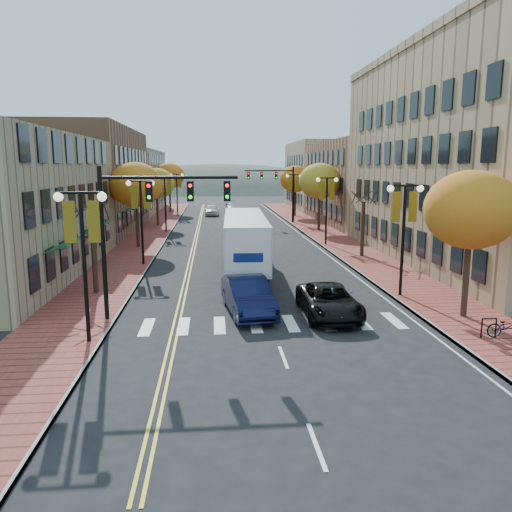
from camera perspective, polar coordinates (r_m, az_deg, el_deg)
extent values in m
plane|color=black|center=(20.75, 2.35, -9.46)|extent=(200.00, 200.00, 0.00)
cube|color=brown|center=(52.73, -11.99, 2.43)|extent=(4.00, 85.00, 0.15)
cube|color=brown|center=(53.59, 7.50, 2.69)|extent=(4.00, 85.00, 0.15)
cube|color=brown|center=(57.26, -19.82, 8.11)|extent=(12.00, 24.00, 11.00)
cube|color=#9E8966|center=(81.70, -15.34, 8.25)|extent=(12.00, 26.00, 9.50)
cube|color=#997F5B|center=(41.16, 26.17, 9.89)|extent=(15.00, 28.00, 15.00)
cube|color=brown|center=(64.91, 14.08, 8.13)|extent=(15.00, 24.00, 10.00)
cube|color=#9E8966|center=(86.00, 9.30, 9.06)|extent=(15.00, 20.00, 11.00)
cylinder|color=#382619|center=(28.53, -18.01, 0.15)|extent=(0.28, 0.28, 4.20)
cylinder|color=#382619|center=(44.08, -13.43, 4.20)|extent=(0.28, 0.28, 4.90)
ellipsoid|color=orange|center=(43.89, -13.58, 7.92)|extent=(4.48, 4.48, 3.81)
cylinder|color=#382619|center=(59.90, -11.21, 5.63)|extent=(0.28, 0.28, 4.55)
ellipsoid|color=gold|center=(59.76, -11.30, 8.15)|extent=(4.16, 4.16, 3.54)
cylinder|color=#382619|center=(77.77, -9.81, 6.85)|extent=(0.28, 0.28, 5.04)
ellipsoid|color=orange|center=(77.66, -9.87, 9.02)|extent=(4.61, 4.61, 3.92)
cylinder|color=#382619|center=(24.71, 22.95, -1.24)|extent=(0.28, 0.28, 4.55)
ellipsoid|color=orange|center=(24.36, 23.38, 4.87)|extent=(4.16, 4.16, 3.54)
cylinder|color=#382619|center=(39.40, 12.10, 3.07)|extent=(0.28, 0.28, 4.20)
cylinder|color=#382619|center=(54.78, 7.23, 5.51)|extent=(0.28, 0.28, 4.90)
ellipsoid|color=gold|center=(54.63, 7.29, 8.51)|extent=(4.48, 4.48, 3.81)
cylinder|color=#382619|center=(70.47, 4.48, 6.53)|extent=(0.28, 0.28, 4.76)
ellipsoid|color=orange|center=(70.35, 4.51, 8.78)|extent=(4.35, 4.35, 3.70)
cylinder|color=black|center=(20.40, -18.98, -1.61)|extent=(0.16, 0.16, 6.00)
cylinder|color=black|center=(20.03, -19.48, 6.83)|extent=(1.60, 0.10, 0.10)
sphere|color=#FFF2CC|center=(20.25, -21.66, 6.30)|extent=(0.36, 0.36, 0.36)
sphere|color=#FFF2CC|center=(19.85, -17.20, 6.49)|extent=(0.36, 0.36, 0.36)
cube|color=gold|center=(20.23, -20.53, 3.66)|extent=(0.45, 0.03, 1.60)
cube|color=gold|center=(20.01, -18.04, 3.74)|extent=(0.45, 0.03, 1.60)
cylinder|color=black|center=(35.95, -12.91, 3.57)|extent=(0.16, 0.16, 6.00)
cylinder|color=black|center=(35.74, -13.11, 8.36)|extent=(1.60, 0.10, 0.10)
sphere|color=#FFF2CC|center=(35.86, -14.37, 8.07)|extent=(0.36, 0.36, 0.36)
sphere|color=#FFF2CC|center=(35.64, -11.81, 8.16)|extent=(0.36, 0.36, 0.36)
cube|color=gold|center=(35.85, -13.75, 6.57)|extent=(0.45, 0.03, 1.60)
cube|color=gold|center=(35.73, -12.32, 6.62)|extent=(0.45, 0.03, 1.60)
cylinder|color=black|center=(53.76, -10.32, 5.77)|extent=(0.16, 0.16, 6.00)
cylinder|color=black|center=(53.62, -10.42, 8.97)|extent=(1.60, 0.10, 0.10)
sphere|color=#FFF2CC|center=(53.70, -11.27, 8.78)|extent=(0.36, 0.36, 0.36)
sphere|color=#FFF2CC|center=(53.55, -9.55, 8.83)|extent=(0.36, 0.36, 0.36)
cube|color=gold|center=(53.69, -10.86, 7.78)|extent=(0.45, 0.03, 1.60)
cube|color=gold|center=(53.61, -9.90, 7.81)|extent=(0.45, 0.03, 1.60)
cylinder|color=black|center=(71.66, -9.01, 6.87)|extent=(0.16, 0.16, 6.00)
cylinder|color=black|center=(71.56, -9.07, 9.27)|extent=(1.60, 0.10, 0.10)
sphere|color=#FFF2CC|center=(71.62, -9.72, 9.13)|extent=(0.36, 0.36, 0.36)
sphere|color=#FFF2CC|center=(71.51, -8.42, 9.16)|extent=(0.36, 0.36, 0.36)
cube|color=gold|center=(71.62, -9.41, 8.38)|extent=(0.45, 0.03, 1.60)
cube|color=gold|center=(71.55, -8.69, 8.40)|extent=(0.45, 0.03, 1.60)
cylinder|color=black|center=(27.58, 16.42, 1.48)|extent=(0.16, 0.16, 6.00)
cylinder|color=black|center=(27.31, 16.74, 7.71)|extent=(1.60, 0.10, 0.10)
sphere|color=#FFF2CC|center=(27.03, 15.13, 7.45)|extent=(0.36, 0.36, 0.36)
sphere|color=#FFF2CC|center=(27.62, 18.27, 7.34)|extent=(0.36, 0.36, 0.36)
cube|color=gold|center=(27.21, 15.73, 5.43)|extent=(0.45, 0.03, 1.60)
cube|color=gold|center=(27.54, 17.49, 5.40)|extent=(0.45, 0.03, 1.60)
cylinder|color=black|center=(44.70, 8.04, 4.98)|extent=(0.16, 0.16, 6.00)
cylinder|color=black|center=(44.53, 8.14, 8.82)|extent=(1.60, 0.10, 0.10)
sphere|color=#FFF2CC|center=(44.36, 7.12, 8.65)|extent=(0.36, 0.36, 0.36)
sphere|color=#FFF2CC|center=(44.72, 9.15, 8.61)|extent=(0.36, 0.36, 0.36)
cube|color=gold|center=(44.47, 7.54, 7.42)|extent=(0.45, 0.03, 1.60)
cube|color=gold|center=(44.68, 8.67, 7.40)|extent=(0.45, 0.03, 1.60)
cylinder|color=black|center=(62.32, 4.33, 6.49)|extent=(0.16, 0.16, 6.00)
cylinder|color=black|center=(62.20, 4.36, 9.25)|extent=(1.60, 0.10, 0.10)
sphere|color=#FFF2CC|center=(62.08, 3.62, 9.12)|extent=(0.36, 0.36, 0.36)
sphere|color=#FFF2CC|center=(62.34, 5.10, 9.10)|extent=(0.36, 0.36, 0.36)
cube|color=gold|center=(62.16, 3.94, 8.24)|extent=(0.45, 0.03, 1.60)
cube|color=gold|center=(62.30, 4.76, 8.23)|extent=(0.45, 0.03, 1.60)
cylinder|color=black|center=(23.16, -17.05, 1.11)|extent=(0.20, 0.20, 7.00)
cylinder|color=black|center=(22.46, -9.87, 8.83)|extent=(6.00, 0.14, 0.14)
cube|color=black|center=(22.58, -12.11, 7.24)|extent=(0.30, 0.25, 0.90)
sphere|color=#FF0C0C|center=(22.43, -12.18, 7.85)|extent=(0.16, 0.16, 0.16)
cube|color=black|center=(22.43, -7.51, 7.36)|extent=(0.30, 0.25, 0.90)
sphere|color=#FF0C0C|center=(22.28, -7.54, 7.98)|extent=(0.16, 0.16, 0.16)
cube|color=black|center=(22.41, -3.33, 7.42)|extent=(0.30, 0.25, 0.90)
sphere|color=#FF0C0C|center=(22.26, -3.33, 8.05)|extent=(0.16, 0.16, 0.16)
cylinder|color=black|center=(62.27, 4.24, 6.95)|extent=(0.20, 0.20, 7.00)
cylinder|color=black|center=(61.77, 1.49, 9.73)|extent=(6.00, 0.14, 0.14)
cube|color=black|center=(61.89, 2.33, 9.17)|extent=(0.30, 0.25, 0.90)
sphere|color=#FF0C0C|center=(61.74, 2.34, 9.40)|extent=(0.16, 0.16, 0.16)
cube|color=black|center=(61.68, 0.65, 9.17)|extent=(0.30, 0.25, 0.90)
sphere|color=#FF0C0C|center=(61.54, 0.66, 9.41)|extent=(0.16, 0.16, 0.16)
cube|color=black|center=(61.55, -0.87, 9.17)|extent=(0.30, 0.25, 0.90)
sphere|color=#FF0C0C|center=(61.40, -0.87, 9.40)|extent=(0.16, 0.16, 0.16)
cube|color=black|center=(32.32, -1.28, -0.79)|extent=(1.43, 12.64, 0.34)
cube|color=silver|center=(32.04, -1.29, 2.19)|extent=(2.99, 12.70, 2.72)
cube|color=black|center=(39.85, -1.60, 2.42)|extent=(2.53, 3.00, 2.43)
cylinder|color=black|center=(27.45, -3.11, -3.51)|extent=(0.38, 0.98, 0.97)
cylinder|color=black|center=(27.51, 1.14, -3.46)|extent=(0.38, 0.98, 0.97)
cylinder|color=black|center=(28.58, -3.11, -2.96)|extent=(0.38, 0.98, 0.97)
cylinder|color=black|center=(28.64, 0.98, -2.91)|extent=(0.38, 0.98, 0.97)
cylinder|color=black|center=(38.86, -3.05, 0.55)|extent=(0.38, 0.98, 0.97)
cylinder|color=black|center=(38.90, -0.05, 0.58)|extent=(0.38, 0.98, 0.97)
cylinder|color=black|center=(40.96, -3.05, 1.05)|extent=(0.38, 0.98, 0.97)
cylinder|color=black|center=(41.01, -0.20, 1.07)|extent=(0.38, 0.98, 0.97)
imported|color=black|center=(23.96, -0.94, -4.55)|extent=(2.52, 5.52, 1.76)
imported|color=black|center=(23.78, 8.34, -5.12)|extent=(2.48, 5.35, 1.48)
imported|color=white|center=(72.91, -5.07, 5.27)|extent=(2.01, 4.69, 1.58)
imported|color=#B1B1B9|center=(80.34, -2.73, 5.63)|extent=(2.27, 4.53, 1.26)
imported|color=#95969C|center=(83.64, -2.90, 5.93)|extent=(1.88, 4.96, 1.62)
imported|color=gray|center=(22.79, 26.84, -7.17)|extent=(1.75, 0.66, 0.91)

